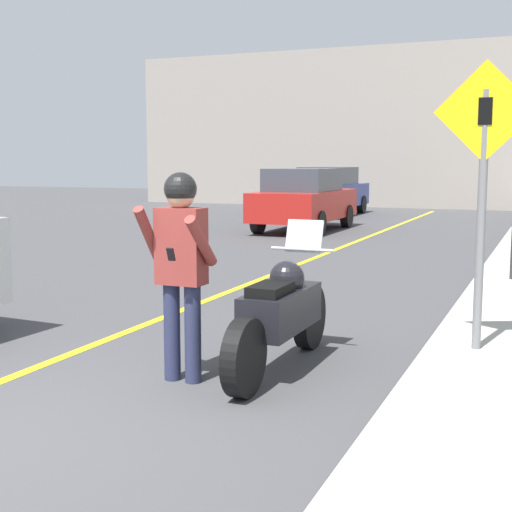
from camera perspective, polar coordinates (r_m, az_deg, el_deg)
name	(u,v)px	position (r m, az deg, el deg)	size (l,w,h in m)	color
road_center_line	(238,288)	(10.56, -1.42, -2.56)	(0.12, 36.00, 0.01)	yellow
building_backdrop	(460,126)	(29.74, 15.97, 9.94)	(28.00, 1.20, 6.51)	gray
motorcycle	(281,314)	(6.39, 2.03, -4.65)	(0.62, 2.26, 1.30)	black
person_biker	(181,254)	(5.97, -6.03, 0.15)	(0.59, 0.48, 1.77)	#282D4C
crossing_sign	(483,178)	(6.77, 17.69, 5.96)	(0.91, 0.08, 2.62)	slate
parked_car_red	(304,199)	(19.42, 3.87, 4.57)	(1.88, 4.20, 1.68)	black
parked_car_blue	(329,191)	(25.18, 5.87, 5.22)	(1.88, 4.20, 1.68)	black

